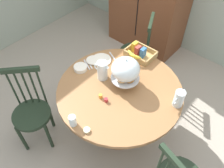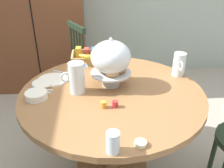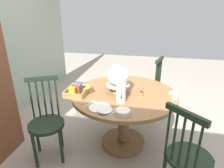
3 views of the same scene
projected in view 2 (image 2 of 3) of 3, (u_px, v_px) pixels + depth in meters
ground_plane at (109, 160)px, 2.05m from camera, size 10.00×10.00×0.00m
wooden_armoire at (37, 10)px, 2.86m from camera, size 1.18×0.60×1.96m
dining_table at (112, 115)px, 1.72m from camera, size 1.24×1.24×0.74m
windsor_chair_by_cabinet at (67, 77)px, 2.46m from camera, size 0.45×0.45×0.97m
pastry_stand_with_dome at (111, 59)px, 1.60m from camera, size 0.28×0.28×0.34m
orange_juice_pitcher at (77, 79)px, 1.56m from camera, size 0.19×0.10×0.21m
milk_pitcher at (179, 65)px, 1.80m from camera, size 0.09×0.17×0.18m
cereal_basket at (89, 57)px, 2.05m from camera, size 0.32×0.30×0.12m
china_plate_large at (53, 80)px, 1.75m from camera, size 0.22×0.22×0.01m
china_plate_small at (43, 83)px, 1.68m from camera, size 0.15×0.15×0.01m
cereal_bowl at (36, 95)px, 1.52m from camera, size 0.14×0.14×0.04m
drinking_glass at (113, 142)px, 1.09m from camera, size 0.06×0.06×0.11m
butter_dish at (141, 143)px, 1.15m from camera, size 0.06×0.06×0.02m
jam_jar_strawberry at (115, 104)px, 1.44m from camera, size 0.04×0.04×0.04m
jam_jar_apricot at (103, 105)px, 1.43m from camera, size 0.04×0.04×0.04m
table_knife at (42, 89)px, 1.64m from camera, size 0.16×0.08×0.01m
dinner_fork at (39, 91)px, 1.61m from camera, size 0.16×0.08×0.01m
soup_spoon at (62, 72)px, 1.87m from camera, size 0.16×0.08×0.01m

